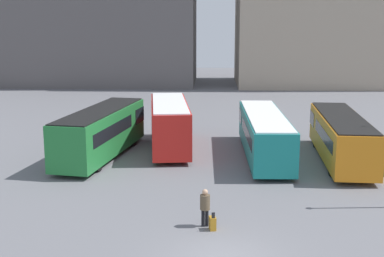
{
  "coord_description": "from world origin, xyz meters",
  "views": [
    {
      "loc": [
        -0.5,
        -18.92,
        8.95
      ],
      "look_at": [
        -1.67,
        12.27,
        2.5
      ],
      "focal_mm": 50.0,
      "sensor_mm": 36.0,
      "label": 1
    }
  ],
  "objects_px": {
    "bus_2": "(264,133)",
    "trash_bin": "(384,169)",
    "suitcase": "(213,223)",
    "bus_1": "(169,124)",
    "traveler": "(205,204)",
    "bus_3": "(341,136)",
    "bus_0": "(102,131)"
  },
  "relations": [
    {
      "from": "bus_3",
      "to": "trash_bin",
      "type": "xyz_separation_m",
      "value": [
        1.76,
        -3.37,
        -1.17
      ]
    },
    {
      "from": "suitcase",
      "to": "trash_bin",
      "type": "distance_m",
      "value": 13.04
    },
    {
      "from": "traveler",
      "to": "bus_3",
      "type": "bearing_deg",
      "value": -47.82
    },
    {
      "from": "bus_1",
      "to": "bus_2",
      "type": "xyz_separation_m",
      "value": [
        6.38,
        -1.84,
        -0.23
      ]
    },
    {
      "from": "suitcase",
      "to": "bus_2",
      "type": "bearing_deg",
      "value": -26.07
    },
    {
      "from": "bus_2",
      "to": "bus_0",
      "type": "bearing_deg",
      "value": 91.1
    },
    {
      "from": "bus_3",
      "to": "suitcase",
      "type": "relative_size",
      "value": 13.61
    },
    {
      "from": "bus_0",
      "to": "bus_1",
      "type": "distance_m",
      "value": 4.84
    },
    {
      "from": "bus_1",
      "to": "bus_3",
      "type": "bearing_deg",
      "value": -110.25
    },
    {
      "from": "bus_2",
      "to": "suitcase",
      "type": "distance_m",
      "value": 13.22
    },
    {
      "from": "bus_3",
      "to": "traveler",
      "type": "bearing_deg",
      "value": 146.63
    },
    {
      "from": "bus_1",
      "to": "trash_bin",
      "type": "bearing_deg",
      "value": -121.77
    },
    {
      "from": "bus_1",
      "to": "traveler",
      "type": "height_order",
      "value": "bus_1"
    },
    {
      "from": "bus_1",
      "to": "bus_2",
      "type": "distance_m",
      "value": 6.65
    },
    {
      "from": "bus_2",
      "to": "trash_bin",
      "type": "distance_m",
      "value": 7.89
    },
    {
      "from": "bus_0",
      "to": "bus_2",
      "type": "relative_size",
      "value": 0.94
    },
    {
      "from": "bus_3",
      "to": "traveler",
      "type": "relative_size",
      "value": 6.77
    },
    {
      "from": "bus_1",
      "to": "bus_2",
      "type": "relative_size",
      "value": 0.82
    },
    {
      "from": "bus_0",
      "to": "bus_3",
      "type": "xyz_separation_m",
      "value": [
        15.47,
        -0.5,
        -0.12
      ]
    },
    {
      "from": "bus_3",
      "to": "trash_bin",
      "type": "distance_m",
      "value": 3.98
    },
    {
      "from": "bus_0",
      "to": "suitcase",
      "type": "bearing_deg",
      "value": -139.81
    },
    {
      "from": "traveler",
      "to": "bus_1",
      "type": "bearing_deg",
      "value": -0.5
    },
    {
      "from": "traveler",
      "to": "suitcase",
      "type": "relative_size",
      "value": 2.01
    },
    {
      "from": "traveler",
      "to": "suitcase",
      "type": "xyz_separation_m",
      "value": [
        0.33,
        -0.4,
        -0.71
      ]
    },
    {
      "from": "trash_bin",
      "to": "bus_0",
      "type": "bearing_deg",
      "value": 167.33
    },
    {
      "from": "bus_2",
      "to": "trash_bin",
      "type": "relative_size",
      "value": 14.04
    },
    {
      "from": "bus_0",
      "to": "bus_2",
      "type": "distance_m",
      "value": 10.69
    },
    {
      "from": "bus_3",
      "to": "suitcase",
      "type": "xyz_separation_m",
      "value": [
        -8.17,
        -11.82,
        -1.3
      ]
    },
    {
      "from": "bus_2",
      "to": "traveler",
      "type": "xyz_separation_m",
      "value": [
        -3.72,
        -12.32,
        -0.56
      ]
    },
    {
      "from": "suitcase",
      "to": "bus_3",
      "type": "bearing_deg",
      "value": -45.81
    },
    {
      "from": "bus_3",
      "to": "suitcase",
      "type": "height_order",
      "value": "bus_3"
    },
    {
      "from": "bus_0",
      "to": "bus_2",
      "type": "bearing_deg",
      "value": -78.37
    }
  ]
}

